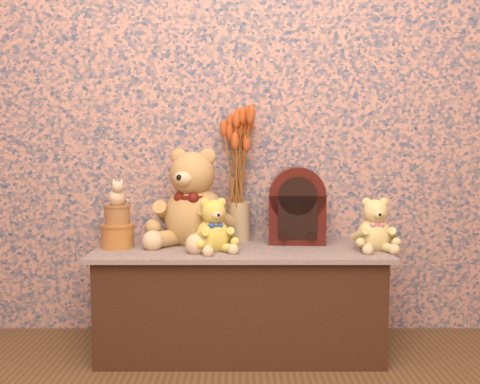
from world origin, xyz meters
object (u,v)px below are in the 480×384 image
(teddy_small, at_px, (374,222))
(biscuit_tin_lower, at_px, (118,236))
(ceramic_vase, at_px, (239,221))
(cat_figurine, at_px, (117,192))
(teddy_medium, at_px, (213,222))
(cathedral_radio, at_px, (297,205))
(teddy_large, at_px, (195,193))

(teddy_small, height_order, biscuit_tin_lower, teddy_small)
(ceramic_vase, relative_size, cat_figurine, 1.51)
(teddy_medium, distance_m, cat_figurine, 0.43)
(teddy_small, relative_size, ceramic_vase, 1.33)
(teddy_small, relative_size, biscuit_tin_lower, 1.71)
(cathedral_radio, bearing_deg, teddy_small, -25.96)
(teddy_medium, distance_m, cathedral_radio, 0.42)
(cathedral_radio, height_order, biscuit_tin_lower, cathedral_radio)
(teddy_large, height_order, cat_figurine, teddy_large)
(biscuit_tin_lower, height_order, cat_figurine, cat_figurine)
(teddy_large, distance_m, biscuit_tin_lower, 0.38)
(teddy_large, relative_size, biscuit_tin_lower, 3.31)
(cathedral_radio, height_order, cat_figurine, cathedral_radio)
(teddy_large, height_order, teddy_small, teddy_large)
(teddy_large, relative_size, ceramic_vase, 2.55)
(cathedral_radio, height_order, ceramic_vase, cathedral_radio)
(biscuit_tin_lower, bearing_deg, cathedral_radio, 9.42)
(teddy_medium, xyz_separation_m, cat_figurine, (-0.41, 0.06, 0.12))
(teddy_large, xyz_separation_m, cat_figurine, (-0.32, -0.10, 0.01))
(teddy_small, bearing_deg, ceramic_vase, 157.03)
(teddy_medium, height_order, teddy_small, same)
(ceramic_vase, bearing_deg, cathedral_radio, -9.74)
(biscuit_tin_lower, bearing_deg, teddy_small, -2.30)
(cathedral_radio, xyz_separation_m, biscuit_tin_lower, (-0.77, -0.13, -0.12))
(cathedral_radio, relative_size, cat_figurine, 2.92)
(teddy_medium, height_order, cat_figurine, cat_figurine)
(teddy_large, xyz_separation_m, biscuit_tin_lower, (-0.32, -0.10, -0.18))
(teddy_large, relative_size, cat_figurine, 3.87)
(teddy_small, xyz_separation_m, ceramic_vase, (-0.56, 0.22, -0.03))
(teddy_medium, relative_size, biscuit_tin_lower, 1.72)
(teddy_medium, relative_size, cathedral_radio, 0.69)
(teddy_large, height_order, ceramic_vase, teddy_large)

